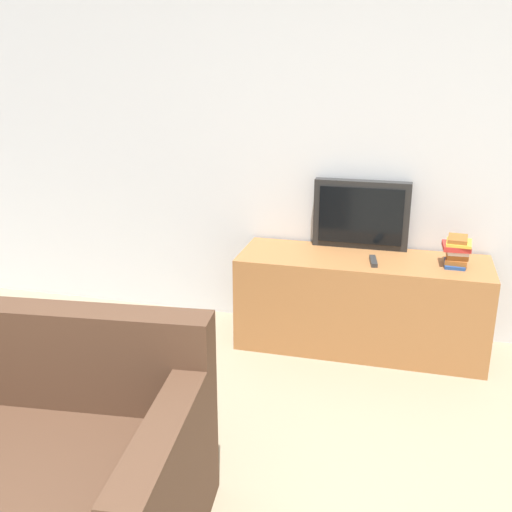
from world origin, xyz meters
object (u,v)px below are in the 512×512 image
Objects in this scene: television at (361,215)px; remote_on_stand at (373,261)px; tv_stand at (361,303)px; book_stack at (457,251)px.

remote_on_stand is at bearing -69.31° from television.
book_stack is at bearing 0.54° from tv_stand.
book_stack is at bearing -19.75° from television.
television is at bearing 160.25° from book_stack.
television reaches higher than tv_stand.
remote_on_stand is at bearing -169.97° from book_stack.
remote_on_stand is (0.07, -0.08, 0.32)m from tv_stand.
book_stack reaches higher than tv_stand.
tv_stand is 2.53× the size of television.
book_stack is 0.50m from remote_on_stand.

